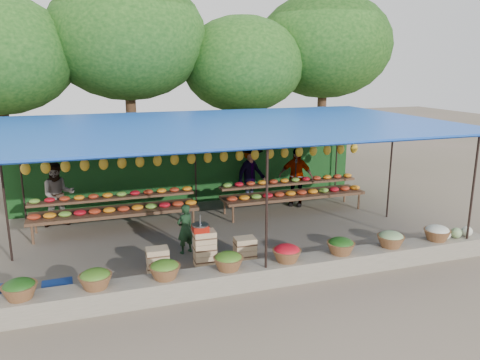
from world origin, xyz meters
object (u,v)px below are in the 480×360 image
object	(u,v)px
crate_counter	(204,252)
vendor_seated	(185,229)
blue_crate_front	(58,291)
weighing_scale	(200,228)

from	to	relation	value
crate_counter	vendor_seated	distance (m)	0.88
vendor_seated	blue_crate_front	size ratio (longest dim) A/B	2.16
weighing_scale	vendor_seated	bearing A→B (deg)	101.35
crate_counter	blue_crate_front	distance (m)	2.94
crate_counter	vendor_seated	bearing A→B (deg)	105.25
crate_counter	weighing_scale	xyz separation A→B (m)	(-0.06, 0.00, 0.55)
weighing_scale	blue_crate_front	world-z (taller)	weighing_scale
crate_counter	weighing_scale	distance (m)	0.55
vendor_seated	blue_crate_front	bearing A→B (deg)	4.50
crate_counter	vendor_seated	world-z (taller)	vendor_seated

